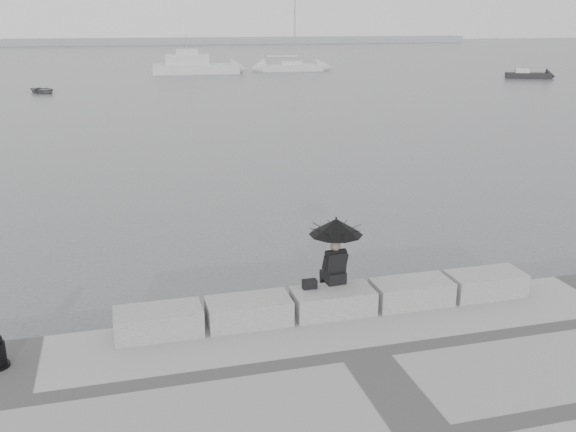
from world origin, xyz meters
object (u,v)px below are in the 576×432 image
object	(u,v)px
sailboat_right	(291,67)
dinghy	(43,90)
small_motorboat	(528,75)
seated_person	(336,237)
motor_cruiser	(196,66)

from	to	relation	value
sailboat_right	dinghy	distance (m)	32.30
sailboat_right	small_motorboat	xyz separation A→B (m)	(21.81, -16.38, -0.21)
seated_person	sailboat_right	world-z (taller)	sailboat_right
small_motorboat	dinghy	distance (m)	48.78
sailboat_right	small_motorboat	world-z (taller)	sailboat_right
dinghy	small_motorboat	bearing A→B (deg)	-37.32
sailboat_right	seated_person	bearing A→B (deg)	-102.44
motor_cruiser	dinghy	bearing A→B (deg)	-126.90
sailboat_right	motor_cruiser	xyz separation A→B (m)	(-11.67, -1.16, 0.37)
sailboat_right	dinghy	xyz separation A→B (m)	(-26.95, -17.80, -0.28)
seated_person	sailboat_right	xyz separation A→B (m)	(17.15, 65.75, -1.45)
seated_person	motor_cruiser	world-z (taller)	motor_cruiser
small_motorboat	seated_person	bearing A→B (deg)	-103.53
seated_person	motor_cruiser	distance (m)	64.84
seated_person	dinghy	xyz separation A→B (m)	(-9.80, 47.95, -1.73)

